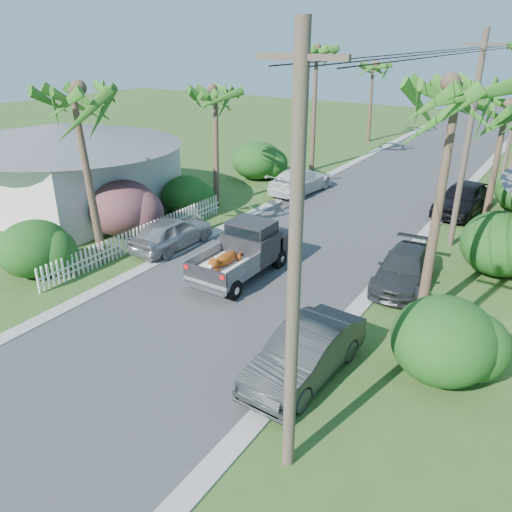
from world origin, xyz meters
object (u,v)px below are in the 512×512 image
Objects in this scene: parked_car_rm at (404,269)px; palm_r_b at (507,106)px; parked_car_rn at (305,354)px; parked_car_lf at (300,181)px; parked_car_rf at (463,198)px; palm_l_d at (374,65)px; pickup_truck at (248,248)px; utility_pole_a at (294,277)px; palm_l_a at (76,89)px; house_left at (66,171)px; utility_pole_b at (467,143)px; palm_l_b at (214,90)px; parked_car_ln at (172,233)px; palm_l_c at (317,49)px; palm_r_a at (457,86)px.

palm_r_b is (1.60, 7.06, 5.31)m from parked_car_rm.
parked_car_lf is (-8.53, 15.71, -0.01)m from parked_car_rn.
palm_l_d is (-11.50, 16.18, 5.61)m from parked_car_rf.
utility_pole_a reaches higher than pickup_truck.
palm_l_a is 1.06× the size of palm_l_d.
palm_l_d is at bearing 76.46° from house_left.
palm_l_d is at bearing 119.95° from utility_pole_b.
parked_car_lf is at bearing 59.36° from palm_l_b.
utility_pole_a is (0.60, -9.94, 3.96)m from parked_car_rm.
utility_pole_b is at bearing -145.08° from parked_car_ln.
house_left is (-19.60, -8.00, -3.83)m from palm_r_b.
palm_l_d is (-10.98, 33.08, 5.70)m from parked_car_rn.
house_left is at bearing -141.12° from palm_l_b.
palm_l_a is (-11.20, -14.82, 6.10)m from parked_car_rf.
palm_l_d reaches higher than parked_car_lf.
palm_l_b is 10.19m from palm_l_c.
parked_car_rm is 0.57× the size of palm_l_d.
parked_car_rm is 0.49× the size of house_left.
palm_l_a is (-5.61, -2.69, 5.92)m from pickup_truck.
palm_r_b is (12.80, 12.00, -0.98)m from palm_l_a.
palm_l_d is 24.31m from utility_pole_b.
palm_r_b is (11.38, 9.07, 5.23)m from parked_car_ln.
palm_l_b is at bearing -167.38° from palm_r_b.
parked_car_lf is at bearing 117.40° from utility_pole_a.
pickup_truck is 8.59m from palm_l_a.
parked_car_rf is at bearing 97.10° from utility_pole_b.
palm_r_b reaches higher than parked_car_rf.
parked_car_rf is 0.54× the size of house_left.
parked_car_rn is 0.55× the size of palm_l_a.
parked_car_lf is (-3.47, 10.94, -0.28)m from pickup_truck.
parked_car_rm is at bearing 139.52° from parked_car_lf.
parked_car_lf is 11.98m from palm_r_b.
pickup_truck is 0.57× the size of house_left.
palm_l_c is 1.28× the size of palm_r_b.
parked_car_lf is at bearing -70.10° from palm_l_c.
pickup_truck is 1.04× the size of parked_car_rf.
palm_l_d is at bearing -78.64° from parked_car_lf.
utility_pole_b is (10.38, 7.07, 3.88)m from parked_car_ln.
parked_car_rm is 6.45m from utility_pole_b.
palm_l_a is at bearing -89.45° from palm_l_d.
parked_car_rf is 1.17× the size of parked_car_ln.
parked_car_rm is at bearing 23.79° from palm_l_a.
palm_l_c is at bearing 119.84° from parked_car_rn.
house_left is at bearing 177.03° from palm_r_a.
house_left is at bearing 177.54° from parked_car_rm.
pickup_truck is 0.66× the size of palm_l_d.
parked_car_ln is at bearing 64.15° from palm_l_a.
palm_l_a is 19.03m from palm_l_c.
house_left reaches higher than parked_car_rm.
parked_car_rm is 8.98m from palm_r_b.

